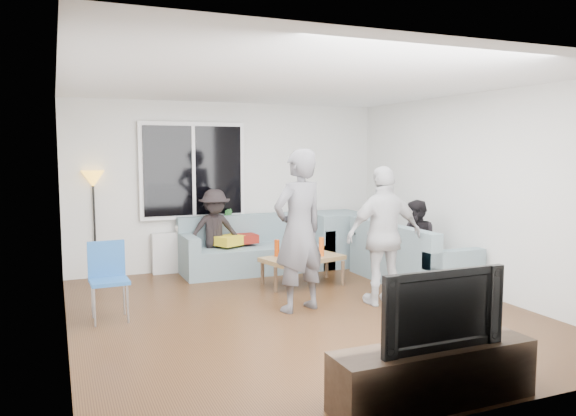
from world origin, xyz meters
name	(u,v)px	position (x,y,z in m)	size (l,w,h in m)	color
floor	(300,314)	(0.00, 0.00, -0.02)	(5.00, 5.50, 0.04)	#56351C
ceiling	(301,82)	(0.00, 0.00, 2.62)	(5.00, 5.50, 0.04)	white
wall_back	(229,186)	(0.00, 2.77, 1.30)	(5.00, 0.04, 2.60)	silver
wall_front	(467,235)	(0.00, -2.77, 1.30)	(5.00, 0.04, 2.60)	silver
wall_left	(60,210)	(-2.52, 0.00, 1.30)	(0.04, 5.50, 2.60)	silver
wall_right	(477,194)	(2.52, 0.00, 1.30)	(0.04, 5.50, 2.60)	silver
window_frame	(193,171)	(-0.60, 2.69, 1.55)	(1.62, 0.06, 1.47)	white
window_glass	(194,171)	(-0.60, 2.65, 1.55)	(1.50, 0.02, 1.35)	black
window_mullion	(194,171)	(-0.60, 2.64, 1.55)	(0.05, 0.03, 1.35)	white
radiator	(195,251)	(-0.60, 2.65, 0.31)	(1.30, 0.12, 0.62)	silver
potted_plant	(226,219)	(-0.10, 2.62, 0.79)	(0.19, 0.15, 0.34)	#2B6C2D
vase	(181,226)	(-0.82, 2.62, 0.71)	(0.18, 0.18, 0.19)	silver
sofa_back_section	(257,244)	(0.27, 2.27, 0.42)	(2.30, 0.85, 0.85)	slate
sofa_right_section	(411,253)	(2.02, 0.71, 0.42)	(0.85, 2.00, 0.85)	slate
sofa_corner	(336,238)	(1.64, 2.27, 0.42)	(0.85, 0.85, 0.85)	slate
cushion_yellow	(229,240)	(-0.17, 2.25, 0.51)	(0.38, 0.32, 0.14)	yellow
cushion_red	(245,239)	(0.10, 2.33, 0.51)	(0.36, 0.30, 0.13)	maroon
coffee_table	(302,270)	(0.57, 1.20, 0.20)	(1.10, 0.60, 0.40)	#A88A51
pitcher	(293,251)	(0.44, 1.21, 0.49)	(0.17, 0.17, 0.17)	maroon
side_chair	(109,282)	(-2.05, 0.53, 0.43)	(0.40, 0.40, 0.86)	#265EA8
floor_lamp	(95,225)	(-2.05, 2.71, 0.78)	(0.32, 0.32, 1.56)	gold
player_left	(299,231)	(0.02, 0.09, 0.94)	(0.69, 0.45, 1.88)	#56555B
player_right	(384,236)	(1.08, -0.06, 0.84)	(0.98, 0.41, 1.68)	silver
spectator_right	(417,243)	(2.02, 0.58, 0.59)	(0.57, 0.45, 1.18)	black
spectator_back	(215,232)	(-0.38, 2.30, 0.64)	(0.83, 0.48, 1.28)	black
tv_console	(433,375)	(-0.04, -2.50, 0.22)	(1.60, 0.40, 0.44)	#35271A
television	(435,307)	(-0.04, -2.50, 0.73)	(1.02, 0.13, 0.59)	black
bottle_c	(299,247)	(0.58, 1.36, 0.50)	(0.07, 0.07, 0.21)	black
bottle_a	(277,248)	(0.24, 1.34, 0.52)	(0.07, 0.07, 0.23)	#B83D0A
bottle_d	(321,247)	(0.82, 1.11, 0.53)	(0.07, 0.07, 0.27)	#EE5B15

